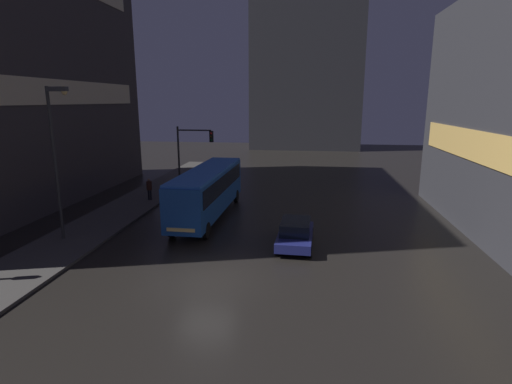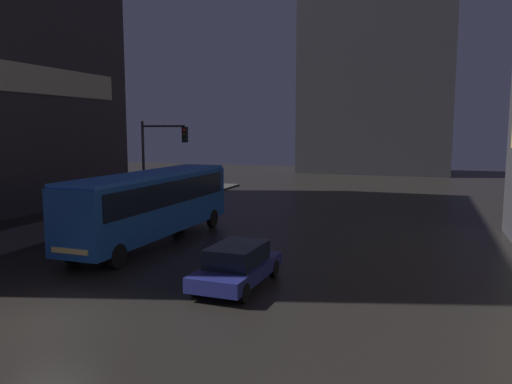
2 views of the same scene
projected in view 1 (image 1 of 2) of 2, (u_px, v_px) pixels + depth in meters
The scene contains 8 objects.
ground_plane at pixel (206, 280), 18.29m from camera, with size 120.00×120.00×0.00m, color black.
sidewalk_left at pixel (120, 212), 29.08m from camera, with size 4.00×48.00×0.15m.
building_far_backdrop at pixel (306, 61), 67.49m from camera, with size 18.07×12.00×29.01m.
bus_near at pixel (208, 188), 27.68m from camera, with size 2.63×11.75×3.41m.
car_taxi at pixel (295, 233), 22.41m from camera, with size 2.06×4.44×1.47m.
pedestrian_mid at pixel (149, 187), 32.11m from camera, with size 0.50×0.50×1.75m.
traffic_light_main at pixel (191, 150), 33.00m from camera, with size 3.06×0.35×5.94m.
street_lamp_sidewalk at pixel (57, 142), 22.03m from camera, with size 1.25×0.36×8.62m.
Camera 1 is at (4.50, -16.47, 8.03)m, focal length 28.00 mm.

